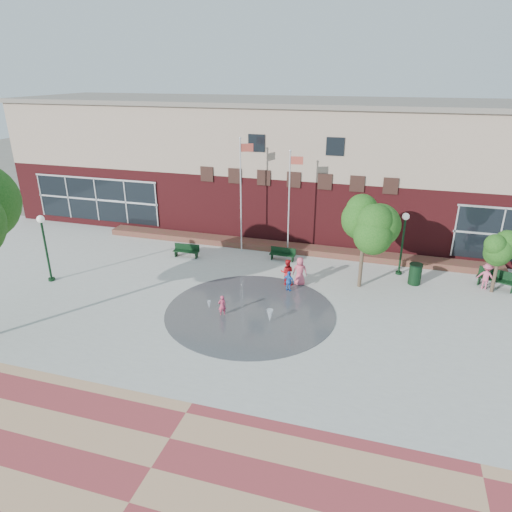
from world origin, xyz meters
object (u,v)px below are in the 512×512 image
(bench_left, at_px, (186,253))
(trash_can, at_px, (415,274))
(flagpole_left, at_px, (241,190))
(child_splash, at_px, (222,306))
(flagpole_right, at_px, (290,199))

(bench_left, bearing_deg, trash_can, -3.45)
(flagpole_left, bearing_deg, child_splash, -102.53)
(flagpole_left, xyz_separation_m, child_splash, (1.76, -8.41, -3.58))
(child_splash, bearing_deg, trash_can, -178.52)
(flagpole_right, height_order, child_splash, flagpole_right)
(flagpole_right, xyz_separation_m, child_splash, (-1.39, -8.23, -3.26))
(child_splash, bearing_deg, bench_left, -86.57)
(flagpole_right, xyz_separation_m, trash_can, (7.63, -1.85, -3.19))
(flagpole_right, bearing_deg, bench_left, -171.77)
(flagpole_right, relative_size, trash_can, 5.64)
(flagpole_left, height_order, bench_left, flagpole_left)
(flagpole_left, distance_m, flagpole_right, 3.17)
(trash_can, bearing_deg, child_splash, -144.74)
(trash_can, bearing_deg, flagpole_right, 166.35)
(flagpole_left, relative_size, bench_left, 4.37)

